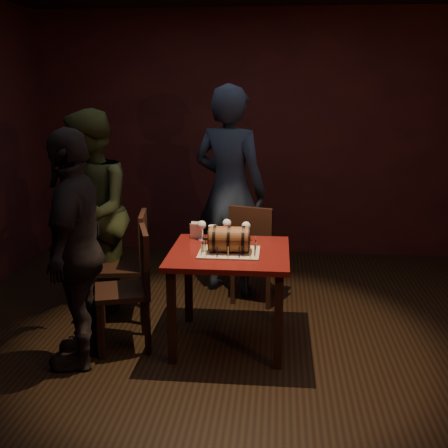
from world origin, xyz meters
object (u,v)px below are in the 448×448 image
object	(u,v)px
wine_glass_right	(246,227)
chair_left_rear	(132,260)
pint_of_ale	(213,235)
wine_glass_left	(202,226)
person_back	(230,191)
person_left_rear	(90,213)
person_left_front	(76,249)
wine_glass_mid	(227,224)
pub_table	(229,265)
chair_left_front	(132,282)
barrel_cake	(229,239)
chair_back	(254,249)

from	to	relation	value
wine_glass_right	chair_left_rear	bearing A→B (deg)	172.66
pint_of_ale	wine_glass_left	bearing A→B (deg)	133.59
wine_glass_right	person_back	xyz separation A→B (m)	(-0.21, 0.85, 0.12)
pint_of_ale	person_left_rear	bearing A→B (deg)	161.22
person_left_rear	person_left_front	xyz separation A→B (m)	(0.22, -0.96, -0.04)
wine_glass_mid	chair_left_rear	world-z (taller)	chair_left_rear
pub_table	wine_glass_right	distance (m)	0.38
pint_of_ale	person_left_front	world-z (taller)	person_left_front
wine_glass_mid	wine_glass_right	xyz separation A→B (m)	(0.16, -0.07, 0.00)
chair_left_rear	chair_left_front	distance (m)	0.56
barrel_cake	person_left_rear	world-z (taller)	person_left_rear
pub_table	chair_left_front	world-z (taller)	chair_left_front
chair_back	person_left_front	bearing A→B (deg)	-134.04
pub_table	barrel_cake	distance (m)	0.23
wine_glass_left	pint_of_ale	world-z (taller)	wine_glass_left
chair_left_rear	person_back	distance (m)	1.15
wine_glass_mid	person_left_front	bearing A→B (deg)	-142.42
barrel_cake	wine_glass_right	xyz separation A→B (m)	(0.11, 0.34, 0.01)
chair_left_rear	person_left_front	distance (m)	0.90
chair_left_front	person_left_rear	xyz separation A→B (m)	(-0.53, 0.68, 0.37)
wine_glass_left	chair_back	xyz separation A→B (m)	(0.40, 0.55, -0.35)
barrel_cake	person_back	xyz separation A→B (m)	(-0.10, 1.19, 0.13)
wine_glass_right	person_back	distance (m)	0.88
chair_back	person_back	xyz separation A→B (m)	(-0.25, 0.30, 0.47)
pint_of_ale	chair_left_rear	distance (m)	0.82
wine_glass_mid	person_left_rear	distance (m)	1.22
chair_left_front	person_back	xyz separation A→B (m)	(0.63, 1.26, 0.47)
wine_glass_left	chair_left_rear	bearing A→B (deg)	168.20
pub_table	pint_of_ale	distance (m)	0.29
wine_glass_mid	person_left_rear	bearing A→B (deg)	170.86
wine_glass_left	person_left_rear	xyz separation A→B (m)	(-1.01, 0.27, 0.02)
barrel_cake	wine_glass_right	distance (m)	0.36
pint_of_ale	chair_back	distance (m)	0.78
chair_back	person_left_rear	size ratio (longest dim) A/B	0.52
wine_glass_mid	wine_glass_right	size ratio (longest dim) A/B	1.00
chair_left_rear	chair_left_front	bearing A→B (deg)	-75.29
pub_table	wine_glass_mid	size ratio (longest dim) A/B	5.59
chair_back	person_back	size ratio (longest dim) A/B	0.47
wine_glass_mid	person_left_rear	world-z (taller)	person_left_rear
wine_glass_left	wine_glass_mid	bearing A→B (deg)	21.46
wine_glass_right	pint_of_ale	bearing A→B (deg)	-156.41
chair_left_front	person_back	bearing A→B (deg)	63.45
pub_table	chair_back	distance (m)	0.85
chair_left_rear	barrel_cake	bearing A→B (deg)	-28.24
chair_back	chair_left_rear	distance (m)	1.10
wine_glass_left	person_left_rear	distance (m)	1.05
chair_left_front	person_back	world-z (taller)	person_back
pint_of_ale	chair_left_rear	size ratio (longest dim) A/B	0.16
wine_glass_left	person_left_front	world-z (taller)	person_left_front
wine_glass_mid	pint_of_ale	distance (m)	0.21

